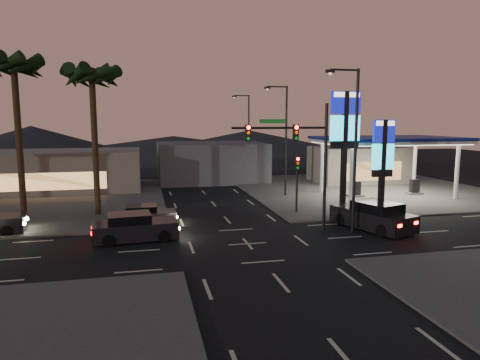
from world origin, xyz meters
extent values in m
plane|color=black|center=(0.00, 0.00, 0.00)|extent=(140.00, 140.00, 0.00)
cube|color=#47443F|center=(16.00, 16.00, 0.06)|extent=(24.00, 24.00, 0.12)
cube|color=#47443F|center=(-16.00, 16.00, 0.06)|extent=(24.00, 24.00, 0.12)
cylinder|color=silver|center=(11.00, 9.00, 2.50)|extent=(0.36, 0.36, 5.00)
cylinder|color=silver|center=(21.00, 9.00, 2.50)|extent=(0.36, 0.36, 5.00)
cylinder|color=silver|center=(11.00, 15.00, 2.50)|extent=(0.36, 0.36, 5.00)
cylinder|color=silver|center=(21.00, 15.00, 2.50)|extent=(0.36, 0.36, 5.00)
cube|color=silver|center=(16.00, 12.00, 5.20)|extent=(12.00, 8.00, 0.50)
cube|color=white|center=(16.00, 12.00, 4.90)|extent=(11.60, 7.60, 0.06)
cube|color=navy|center=(16.00, 12.00, 5.35)|extent=(12.20, 8.20, 0.25)
cube|color=black|center=(13.00, 12.00, 0.80)|extent=(0.80, 0.50, 1.40)
cube|color=black|center=(19.00, 12.00, 0.80)|extent=(0.80, 0.50, 1.40)
cube|color=#726B5B|center=(18.00, 21.00, 2.00)|extent=(10.00, 6.00, 4.00)
cube|color=black|center=(8.50, 5.50, 4.50)|extent=(0.35, 0.35, 9.00)
cube|color=#0D1493|center=(8.50, 5.50, 8.20)|extent=(2.20, 0.30, 1.60)
cube|color=white|center=(8.50, 5.50, 8.75)|extent=(1.98, 0.32, 0.35)
cube|color=#1AD6FF|center=(8.50, 5.50, 6.40)|extent=(2.20, 0.30, 1.80)
cube|color=black|center=(8.50, 5.50, 5.20)|extent=(2.09, 0.28, 0.50)
cube|color=black|center=(11.00, 4.50, 3.50)|extent=(0.35, 0.35, 7.00)
cube|color=#0D1493|center=(11.00, 4.50, 6.20)|extent=(1.60, 0.30, 1.60)
cube|color=white|center=(11.00, 4.50, 6.75)|extent=(1.44, 0.32, 0.35)
cube|color=#1AD6FF|center=(11.00, 4.50, 4.40)|extent=(1.60, 0.30, 1.80)
cube|color=black|center=(11.00, 4.50, 3.20)|extent=(1.52, 0.28, 0.50)
cylinder|color=black|center=(5.50, 2.00, 4.00)|extent=(0.20, 0.20, 8.00)
cylinder|color=black|center=(2.50, 2.00, 6.50)|extent=(6.00, 0.14, 0.14)
cube|color=#0C3F14|center=(2.00, 2.00, 6.90)|extent=(1.60, 0.05, 0.25)
cube|color=black|center=(3.50, 2.00, 6.20)|extent=(0.32, 0.25, 1.00)
sphere|color=#FF0C07|center=(3.50, 1.85, 6.53)|extent=(0.22, 0.22, 0.22)
sphere|color=orange|center=(3.50, 1.85, 6.20)|extent=(0.20, 0.20, 0.20)
sphere|color=#0CB226|center=(3.50, 1.85, 5.87)|extent=(0.20, 0.20, 0.20)
cube|color=black|center=(0.50, 2.00, 6.20)|extent=(0.32, 0.25, 1.00)
sphere|color=#FF0C07|center=(0.50, 1.85, 6.53)|extent=(0.22, 0.22, 0.22)
sphere|color=orange|center=(0.50, 1.85, 6.20)|extent=(0.20, 0.20, 0.20)
sphere|color=#0CB226|center=(0.50, 1.85, 5.87)|extent=(0.20, 0.20, 0.20)
cylinder|color=black|center=(5.50, 7.00, 2.00)|extent=(0.16, 0.16, 4.00)
cube|color=black|center=(5.50, 7.00, 3.80)|extent=(0.32, 0.25, 1.00)
sphere|color=#FF0C07|center=(5.50, 6.85, 4.13)|extent=(0.22, 0.22, 0.22)
sphere|color=orange|center=(5.50, 6.85, 3.80)|extent=(0.20, 0.20, 0.20)
sphere|color=#0CB226|center=(5.50, 6.85, 3.47)|extent=(0.20, 0.20, 0.20)
cylinder|color=black|center=(7.00, 1.00, 5.00)|extent=(0.18, 0.18, 10.00)
cylinder|color=black|center=(6.10, 1.00, 9.90)|extent=(1.80, 0.12, 0.12)
cube|color=black|center=(5.20, 1.00, 9.80)|extent=(0.50, 0.25, 0.18)
sphere|color=#FFCC8C|center=(5.20, 1.00, 9.68)|extent=(0.20, 0.20, 0.20)
cylinder|color=black|center=(7.00, 14.00, 5.00)|extent=(0.18, 0.18, 10.00)
cylinder|color=black|center=(6.10, 14.00, 9.90)|extent=(1.80, 0.12, 0.12)
cube|color=black|center=(5.20, 14.00, 9.80)|extent=(0.50, 0.25, 0.18)
sphere|color=#FFCC8C|center=(5.20, 14.00, 9.68)|extent=(0.20, 0.20, 0.20)
cylinder|color=black|center=(7.00, 28.00, 5.00)|extent=(0.18, 0.18, 10.00)
cylinder|color=black|center=(6.10, 28.00, 9.90)|extent=(1.80, 0.12, 0.12)
cube|color=black|center=(5.20, 28.00, 9.80)|extent=(0.50, 0.25, 0.18)
sphere|color=#FFCC8C|center=(5.20, 28.00, 9.68)|extent=(0.20, 0.20, 0.20)
cylinder|color=black|center=(-9.00, 9.50, 5.10)|extent=(0.44, 0.44, 10.20)
sphere|color=black|center=(-9.00, 9.50, 10.20)|extent=(0.90, 0.90, 0.90)
cone|color=black|center=(-7.70, 9.50, 9.90)|extent=(0.90, 2.74, 1.91)
cone|color=black|center=(-8.08, 10.42, 9.90)|extent=(2.57, 2.57, 1.91)
cone|color=black|center=(-9.00, 10.80, 9.90)|extent=(2.74, 0.90, 1.91)
cone|color=black|center=(-9.92, 10.42, 9.90)|extent=(2.57, 2.57, 1.91)
cone|color=black|center=(-10.30, 9.50, 9.90)|extent=(0.90, 2.74, 1.91)
cone|color=black|center=(-9.92, 8.58, 9.90)|extent=(2.57, 2.57, 1.91)
cone|color=black|center=(-9.00, 8.20, 9.90)|extent=(2.74, 0.90, 1.91)
cone|color=black|center=(-8.08, 8.58, 9.90)|extent=(2.57, 2.57, 1.91)
cylinder|color=black|center=(-14.00, 9.50, 5.40)|extent=(0.44, 0.44, 10.80)
sphere|color=black|center=(-14.00, 9.50, 10.80)|extent=(0.90, 0.90, 0.90)
cone|color=black|center=(-12.70, 9.50, 10.50)|extent=(0.90, 2.74, 1.91)
cone|color=black|center=(-13.08, 10.42, 10.50)|extent=(2.57, 2.57, 1.91)
cone|color=black|center=(-14.00, 10.80, 10.50)|extent=(2.74, 0.90, 1.91)
cone|color=black|center=(-14.92, 10.42, 10.50)|extent=(2.57, 2.57, 1.91)
cone|color=black|center=(-14.00, 8.20, 10.50)|extent=(2.74, 0.90, 1.91)
cone|color=black|center=(-13.08, 8.58, 10.50)|extent=(2.57, 2.57, 1.91)
cube|color=#726B5B|center=(-14.00, 22.00, 2.00)|extent=(16.00, 8.00, 4.00)
cube|color=#4C4C51|center=(2.00, 26.00, 2.20)|extent=(12.00, 9.00, 4.40)
cone|color=black|center=(-25.00, 60.00, 3.00)|extent=(40.00, 40.00, 6.00)
cone|color=black|center=(15.00, 60.00, 2.50)|extent=(50.00, 50.00, 5.00)
cone|color=black|center=(0.00, 60.00, 2.00)|extent=(60.00, 60.00, 4.00)
cube|color=black|center=(-6.21, 2.21, 0.60)|extent=(4.95, 2.44, 0.98)
cube|color=black|center=(-6.53, 2.18, 1.25)|extent=(2.55, 2.06, 0.71)
cylinder|color=black|center=(-4.78, 3.27, 0.35)|extent=(0.72, 0.32, 0.70)
cylinder|color=black|center=(-4.61, 1.43, 0.35)|extent=(0.72, 0.32, 0.70)
cylinder|color=black|center=(-7.81, 2.99, 0.35)|extent=(0.72, 0.32, 0.70)
cylinder|color=black|center=(-7.64, 1.15, 0.35)|extent=(0.72, 0.32, 0.70)
sphere|color=#FFF2BF|center=(-3.88, 3.08, 0.67)|extent=(0.24, 0.24, 0.24)
sphere|color=#FFF2BF|center=(-3.76, 1.78, 0.67)|extent=(0.24, 0.24, 0.24)
cube|color=#FF140A|center=(-8.65, 2.64, 0.76)|extent=(0.11, 0.28, 0.15)
cube|color=#FF140A|center=(-8.53, 1.34, 0.76)|extent=(0.11, 0.28, 0.15)
cube|color=#545456|center=(-5.57, 5.87, 0.50)|extent=(3.97, 1.68, 0.81)
cube|color=black|center=(-5.84, 5.87, 1.04)|extent=(1.99, 1.54, 0.59)
cylinder|color=black|center=(-4.31, 6.63, 0.29)|extent=(0.58, 0.22, 0.58)
cylinder|color=black|center=(-4.32, 5.10, 0.29)|extent=(0.58, 0.22, 0.58)
cylinder|color=black|center=(-6.83, 6.64, 0.29)|extent=(0.58, 0.22, 0.58)
cylinder|color=black|center=(-6.84, 5.11, 0.29)|extent=(0.58, 0.22, 0.58)
sphere|color=#FFF2BF|center=(-3.59, 6.40, 0.56)|extent=(0.20, 0.20, 0.20)
sphere|color=#FFF2BF|center=(-3.59, 5.32, 0.56)|extent=(0.20, 0.20, 0.20)
cube|color=#FF140A|center=(-7.55, 6.42, 0.63)|extent=(0.07, 0.23, 0.13)
cube|color=#FF140A|center=(-7.56, 5.34, 0.63)|extent=(0.07, 0.23, 0.13)
cylinder|color=black|center=(-13.97, 6.47, 0.36)|extent=(0.74, 0.35, 0.72)
cylinder|color=black|center=(-13.75, 4.57, 0.36)|extent=(0.74, 0.35, 0.72)
sphere|color=#FFF2BF|center=(-13.05, 6.30, 0.70)|extent=(0.25, 0.25, 0.25)
sphere|color=#FFF2BF|center=(-12.89, 4.96, 0.70)|extent=(0.25, 0.25, 0.25)
cube|color=black|center=(8.65, 1.57, 0.68)|extent=(3.88, 5.86, 1.11)
cube|color=black|center=(8.77, 1.22, 1.42)|extent=(2.84, 3.23, 0.80)
cylinder|color=black|center=(7.11, 2.87, 0.39)|extent=(0.53, 0.84, 0.79)
cylinder|color=black|center=(9.10, 3.54, 0.39)|extent=(0.53, 0.84, 0.79)
cylinder|color=black|center=(8.21, -0.40, 0.39)|extent=(0.53, 0.84, 0.79)
cylinder|color=black|center=(10.19, 0.27, 0.39)|extent=(0.53, 0.84, 0.79)
cube|color=#FF140A|center=(8.81, -1.23, 0.86)|extent=(0.32, 0.19, 0.17)
cube|color=#FF140A|center=(10.21, -0.77, 0.86)|extent=(0.32, 0.19, 0.17)
camera|label=1|loc=(-5.63, -22.82, 6.94)|focal=32.00mm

